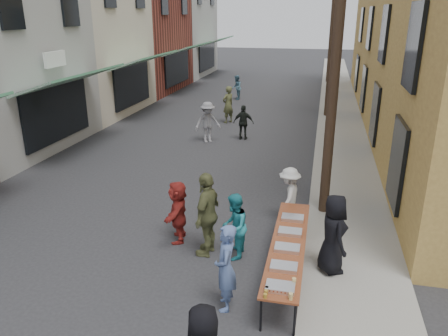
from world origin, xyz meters
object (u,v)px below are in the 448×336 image
at_px(catering_tray_sausage, 280,287).
at_px(server, 333,234).
at_px(utility_pole_far, 332,22).
at_px(serving_table, 288,244).
at_px(utility_pole_near, 337,45).
at_px(utility_pole_mid, 333,28).
at_px(guest_front_c, 234,227).

relative_size(catering_tray_sausage, server, 0.29).
relative_size(utility_pole_far, serving_table, 2.25).
bearing_deg(utility_pole_near, catering_tray_sausage, -98.36).
distance_m(utility_pole_near, utility_pole_mid, 12.00).
bearing_deg(utility_pole_far, server, -89.62).
bearing_deg(guest_front_c, server, 82.19).
height_order(catering_tray_sausage, guest_front_c, guest_front_c).
relative_size(utility_pole_near, guest_front_c, 5.89).
height_order(utility_pole_far, serving_table, utility_pole_far).
bearing_deg(catering_tray_sausage, server, 64.33).
relative_size(utility_pole_near, server, 5.25).
height_order(utility_pole_far, catering_tray_sausage, utility_pole_far).
bearing_deg(utility_pole_near, serving_table, -102.58).
bearing_deg(guest_front_c, catering_tray_sausage, 29.10).
relative_size(utility_pole_far, guest_front_c, 5.89).
bearing_deg(catering_tray_sausage, utility_pole_near, 81.64).
bearing_deg(utility_pole_mid, serving_table, -92.68).
bearing_deg(utility_pole_near, guest_front_c, -125.25).
height_order(utility_pole_mid, catering_tray_sausage, utility_pole_mid).
height_order(utility_pole_near, serving_table, utility_pole_near).
xyz_separation_m(utility_pole_far, guest_front_c, (-1.95, -26.76, -3.74)).
xyz_separation_m(catering_tray_sausage, guest_front_c, (-1.24, 2.08, -0.03)).
xyz_separation_m(utility_pole_mid, server, (0.18, -14.98, -3.54)).
bearing_deg(server, guest_front_c, 62.19).
bearing_deg(utility_pole_far, catering_tray_sausage, -91.41).
relative_size(utility_pole_near, utility_pole_far, 1.00).
bearing_deg(utility_pole_mid, guest_front_c, -97.52).
bearing_deg(serving_table, guest_front_c, 160.96).
bearing_deg(catering_tray_sausage, guest_front_c, 120.79).
bearing_deg(catering_tray_sausage, utility_pole_far, 88.59).
relative_size(guest_front_c, server, 0.89).
xyz_separation_m(utility_pole_far, server, (0.18, -26.98, -3.54)).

